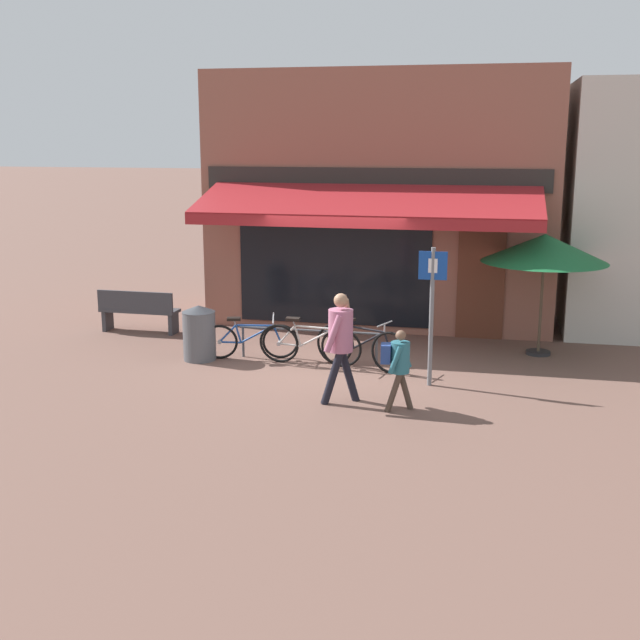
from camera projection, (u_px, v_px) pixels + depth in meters
ground_plane at (328, 364)px, 13.96m from camera, size 160.00×160.00×0.00m
shop_front at (384, 198)px, 16.99m from camera, size 7.06×4.83×5.16m
bike_rack_rail at (309, 336)px, 14.04m from camera, size 2.51×0.04×0.57m
bicycle_blue at (250, 340)px, 14.16m from camera, size 1.70×0.58×0.81m
bicycle_silver at (309, 344)px, 13.76m from camera, size 1.83×0.52×0.88m
bicycle_black at (362, 347)px, 13.58m from camera, size 1.71×0.70×0.85m
pedestrian_adult at (341, 336)px, 11.72m from camera, size 0.56×0.65×1.67m
pedestrian_child at (398, 361)px, 11.43m from camera, size 0.49×0.47×1.20m
litter_bin at (199, 332)px, 14.10m from camera, size 0.59×0.59×0.98m
parking_sign at (432, 302)px, 12.45m from camera, size 0.44×0.07×2.21m
cafe_parasol at (545, 249)px, 14.12m from camera, size 2.22×2.22×2.19m
park_bench at (138, 310)px, 16.05m from camera, size 1.61×0.46×0.87m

